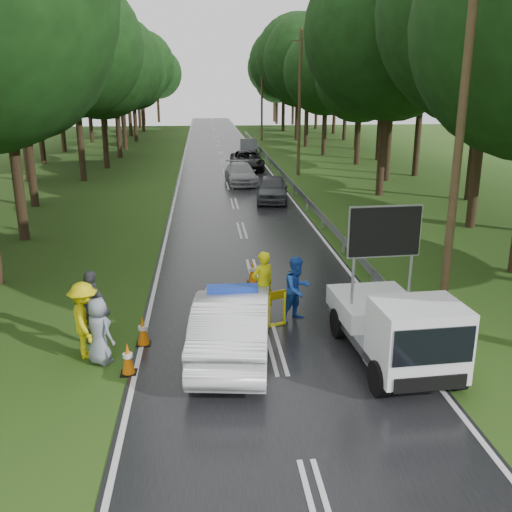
{
  "coord_description": "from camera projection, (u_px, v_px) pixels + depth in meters",
  "views": [
    {
      "loc": [
        -1.67,
        -12.96,
        6.39
      ],
      "look_at": [
        -0.12,
        3.75,
        1.3
      ],
      "focal_mm": 40.0,
      "sensor_mm": 36.0,
      "label": 1
    }
  ],
  "objects": [
    {
      "name": "guardrail",
      "position": [
        275.0,
        165.0,
        42.79
      ],
      "size": [
        0.12,
        60.06,
        0.7
      ],
      "color": "gray",
      "rests_on": "ground"
    },
    {
      "name": "utility_pole_far",
      "position": [
        262.0,
        96.0,
        64.8
      ],
      "size": [
        1.4,
        0.24,
        10.0
      ],
      "color": "#41341E",
      "rests_on": "ground"
    },
    {
      "name": "officer",
      "position": [
        263.0,
        285.0,
        15.96
      ],
      "size": [
        0.85,
        0.75,
        1.96
      ],
      "primitive_type": "imported",
      "rotation": [
        0.0,
        0.0,
        3.63
      ],
      "color": "yellow",
      "rests_on": "ground"
    },
    {
      "name": "civilian",
      "position": [
        297.0,
        289.0,
        15.81
      ],
      "size": [
        1.13,
        1.07,
        1.85
      ],
      "primitive_type": "imported",
      "rotation": [
        0.0,
        0.0,
        0.57
      ],
      "color": "blue",
      "rests_on": "ground"
    },
    {
      "name": "road",
      "position": [
        226.0,
        172.0,
        42.94
      ],
      "size": [
        7.0,
        140.0,
        0.02
      ],
      "primitive_type": "cube",
      "color": "black",
      "rests_on": "ground"
    },
    {
      "name": "utility_pole_mid",
      "position": [
        300.0,
        103.0,
        40.02
      ],
      "size": [
        1.4,
        0.24,
        10.0
      ],
      "color": "#41341E",
      "rests_on": "ground"
    },
    {
      "name": "cone_left_mid",
      "position": [
        143.0,
        331.0,
        14.43
      ],
      "size": [
        0.37,
        0.37,
        0.79
      ],
      "color": "black",
      "rests_on": "ground"
    },
    {
      "name": "bystander_right",
      "position": [
        99.0,
        331.0,
        13.38
      ],
      "size": [
        0.94,
        0.92,
        1.64
      ],
      "primitive_type": "imported",
      "rotation": [
        0.0,
        0.0,
        2.43
      ],
      "color": "gray",
      "rests_on": "ground"
    },
    {
      "name": "queue_car_third",
      "position": [
        247.0,
        160.0,
        43.92
      ],
      "size": [
        2.41,
        5.21,
        1.45
      ],
      "primitive_type": "imported",
      "rotation": [
        0.0,
        0.0,
        -0.0
      ],
      "color": "black",
      "rests_on": "ground"
    },
    {
      "name": "cone_near_left",
      "position": [
        128.0,
        359.0,
        12.98
      ],
      "size": [
        0.37,
        0.37,
        0.77
      ],
      "color": "black",
      "rests_on": "ground"
    },
    {
      "name": "ground",
      "position": [
        275.0,
        348.0,
        14.35
      ],
      "size": [
        160.0,
        160.0,
        0.0
      ],
      "primitive_type": "plane",
      "color": "#244714",
      "rests_on": "ground"
    },
    {
      "name": "queue_car_second",
      "position": [
        241.0,
        174.0,
        37.72
      ],
      "size": [
        2.14,
        4.77,
        1.36
      ],
      "primitive_type": "imported",
      "rotation": [
        0.0,
        0.0,
        0.05
      ],
      "color": "#A0A1A8",
      "rests_on": "ground"
    },
    {
      "name": "cone_center",
      "position": [
        231.0,
        308.0,
        16.06
      ],
      "size": [
        0.31,
        0.31,
        0.65
      ],
      "color": "black",
      "rests_on": "ground"
    },
    {
      "name": "cone_far",
      "position": [
        253.0,
        272.0,
        19.0
      ],
      "size": [
        0.36,
        0.36,
        0.76
      ],
      "color": "black",
      "rests_on": "ground"
    },
    {
      "name": "cone_right",
      "position": [
        353.0,
        309.0,
        15.89
      ],
      "size": [
        0.36,
        0.36,
        0.76
      ],
      "color": "black",
      "rests_on": "ground"
    },
    {
      "name": "bystander_left",
      "position": [
        84.0,
        320.0,
        13.67
      ],
      "size": [
        1.03,
        1.38,
        1.89
      ],
      "primitive_type": "imported",
      "rotation": [
        0.0,
        0.0,
        1.87
      ],
      "color": "yellow",
      "rests_on": "ground"
    },
    {
      "name": "utility_pole_near",
      "position": [
        460.0,
        135.0,
        15.25
      ],
      "size": [
        1.4,
        0.24,
        10.0
      ],
      "color": "#41341E",
      "rests_on": "ground"
    },
    {
      "name": "queue_car_fourth",
      "position": [
        248.0,
        147.0,
        53.29
      ],
      "size": [
        1.67,
        4.39,
        1.43
      ],
      "primitive_type": "imported",
      "rotation": [
        0.0,
        0.0,
        -0.04
      ],
      "color": "#414549",
      "rests_on": "ground"
    },
    {
      "name": "work_truck",
      "position": [
        397.0,
        327.0,
        13.24
      ],
      "size": [
        2.25,
        4.59,
        3.57
      ],
      "rotation": [
        0.0,
        0.0,
        0.06
      ],
      "color": "gray",
      "rests_on": "ground"
    },
    {
      "name": "police_sedan",
      "position": [
        233.0,
        323.0,
        13.8
      ],
      "size": [
        2.3,
        5.1,
        1.79
      ],
      "rotation": [
        0.0,
        0.0,
        3.02
      ],
      "color": "silver",
      "rests_on": "ground"
    },
    {
      "name": "bystander_mid",
      "position": [
        93.0,
        308.0,
        14.29
      ],
      "size": [
        1.22,
        1.07,
        1.97
      ],
      "primitive_type": "imported",
      "rotation": [
        0.0,
        0.0,
        2.51
      ],
      "color": "#3C3F43",
      "rests_on": "ground"
    },
    {
      "name": "barrier",
      "position": [
        245.0,
        306.0,
        15.02
      ],
      "size": [
        2.33,
        0.96,
        1.03
      ],
      "rotation": [
        0.0,
        0.0,
        0.38
      ],
      "color": "yellow",
      "rests_on": "ground"
    },
    {
      "name": "queue_car_first",
      "position": [
        272.0,
        189.0,
        32.11
      ],
      "size": [
        2.25,
        4.4,
        1.43
      ],
      "primitive_type": "imported",
      "rotation": [
        0.0,
        0.0,
        -0.14
      ],
      "color": "#43454B",
      "rests_on": "ground"
    }
  ]
}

